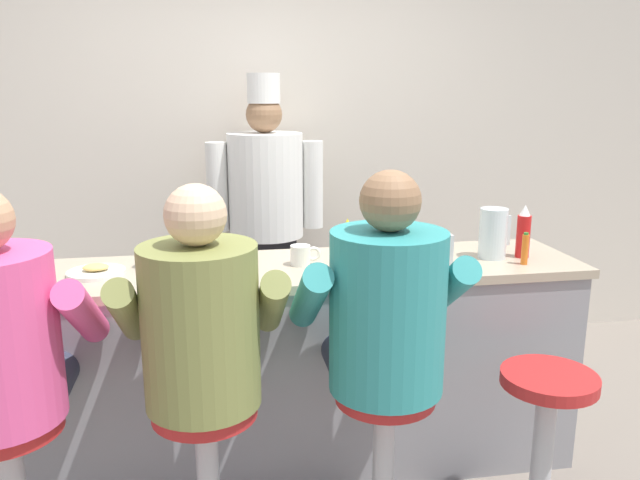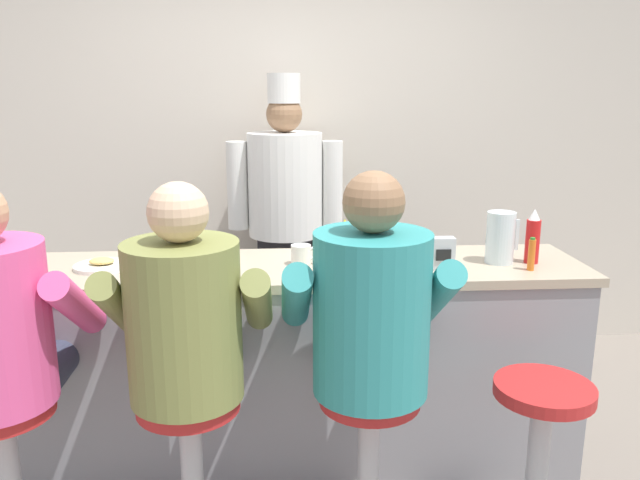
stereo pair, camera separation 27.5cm
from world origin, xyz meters
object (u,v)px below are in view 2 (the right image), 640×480
object	(u,v)px
napkin_dispenser_chrome	(442,253)
empty_stool_round	(540,438)
ketchup_bottle_red	(533,238)
cereal_bowl	(213,261)
coffee_mug_blue	(154,252)
diner_seated_olive	(186,333)
water_pitcher_clear	(500,237)
mustard_bottle_yellow	(345,248)
diner_seated_teal	(370,324)
coffee_mug_white	(302,255)
hot_sauce_bottle_orange	(532,254)
cook_in_whites_near	(285,210)
breakfast_plate	(102,265)

from	to	relation	value
napkin_dispenser_chrome	empty_stool_round	distance (m)	0.84
ketchup_bottle_red	cereal_bowl	bearing A→B (deg)	178.87
coffee_mug_blue	diner_seated_olive	distance (m)	0.72
water_pitcher_clear	mustard_bottle_yellow	bearing A→B (deg)	-169.80
ketchup_bottle_red	mustard_bottle_yellow	size ratio (longest dim) A/B	1.04
water_pitcher_clear	diner_seated_teal	world-z (taller)	diner_seated_teal
cereal_bowl	coffee_mug_white	distance (m)	0.40
napkin_dispenser_chrome	water_pitcher_clear	bearing A→B (deg)	15.58
hot_sauce_bottle_orange	cook_in_whites_near	distance (m)	1.68
breakfast_plate	empty_stool_round	world-z (taller)	breakfast_plate
ketchup_bottle_red	cook_in_whites_near	world-z (taller)	cook_in_whites_near
ketchup_bottle_red	hot_sauce_bottle_orange	world-z (taller)	ketchup_bottle_red
mustard_bottle_yellow	napkin_dispenser_chrome	world-z (taller)	mustard_bottle_yellow
ketchup_bottle_red	coffee_mug_blue	distance (m)	1.72
cereal_bowl	diner_seated_olive	xyz separation A→B (m)	(-0.04, -0.58, -0.10)
water_pitcher_clear	cook_in_whites_near	size ratio (longest dim) A/B	0.13
cereal_bowl	coffee_mug_white	bearing A→B (deg)	1.77
ketchup_bottle_red	empty_stool_round	xyz separation A→B (m)	(-0.16, -0.59, -0.65)
cereal_bowl	hot_sauce_bottle_orange	bearing A→B (deg)	-6.06
diner_seated_olive	empty_stool_round	world-z (taller)	diner_seated_olive
hot_sauce_bottle_orange	coffee_mug_white	world-z (taller)	hot_sauce_bottle_orange
coffee_mug_white	ketchup_bottle_red	bearing A→B (deg)	-2.23
diner_seated_olive	empty_stool_round	distance (m)	1.40
napkin_dispenser_chrome	ketchup_bottle_red	bearing A→B (deg)	8.97
mustard_bottle_yellow	diner_seated_olive	world-z (taller)	diner_seated_olive
hot_sauce_bottle_orange	breakfast_plate	xyz separation A→B (m)	(-1.87, 0.16, -0.06)
cereal_bowl	coffee_mug_white	size ratio (longest dim) A/B	1.19
cereal_bowl	diner_seated_olive	distance (m)	0.59
diner_seated_teal	empty_stool_round	bearing A→B (deg)	-3.08
ketchup_bottle_red	coffee_mug_blue	size ratio (longest dim) A/B	2.01
diner_seated_teal	ketchup_bottle_red	bearing A→B (deg)	33.94
diner_seated_olive	ketchup_bottle_red	bearing A→B (deg)	20.50
ketchup_bottle_red	cereal_bowl	world-z (taller)	ketchup_bottle_red
coffee_mug_blue	coffee_mug_white	xyz separation A→B (m)	(0.67, -0.08, -0.00)
napkin_dispenser_chrome	cook_in_whites_near	size ratio (longest dim) A/B	0.08
coffee_mug_blue	cereal_bowl	bearing A→B (deg)	-17.73
hot_sauce_bottle_orange	coffee_mug_blue	world-z (taller)	hot_sauce_bottle_orange
water_pitcher_clear	diner_seated_olive	bearing A→B (deg)	-157.04
mustard_bottle_yellow	cook_in_whites_near	bearing A→B (deg)	100.08
water_pitcher_clear	empty_stool_round	size ratio (longest dim) A/B	0.35
cook_in_whites_near	cereal_bowl	bearing A→B (deg)	-106.17
cereal_bowl	diner_seated_olive	size ratio (longest dim) A/B	0.11
mustard_bottle_yellow	empty_stool_round	distance (m)	1.06
cereal_bowl	coffee_mug_blue	world-z (taller)	coffee_mug_blue
ketchup_bottle_red	diner_seated_olive	xyz separation A→B (m)	(-1.48, -0.55, -0.19)
breakfast_plate	cook_in_whites_near	distance (m)	1.42
water_pitcher_clear	diner_seated_olive	distance (m)	1.46
coffee_mug_white	cook_in_whites_near	world-z (taller)	cook_in_whites_near
empty_stool_round	coffee_mug_blue	bearing A→B (deg)	155.64
water_pitcher_clear	diner_seated_teal	size ratio (longest dim) A/B	0.16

